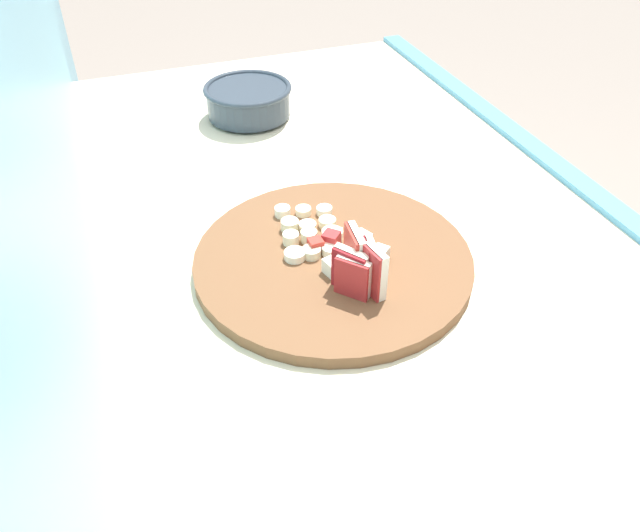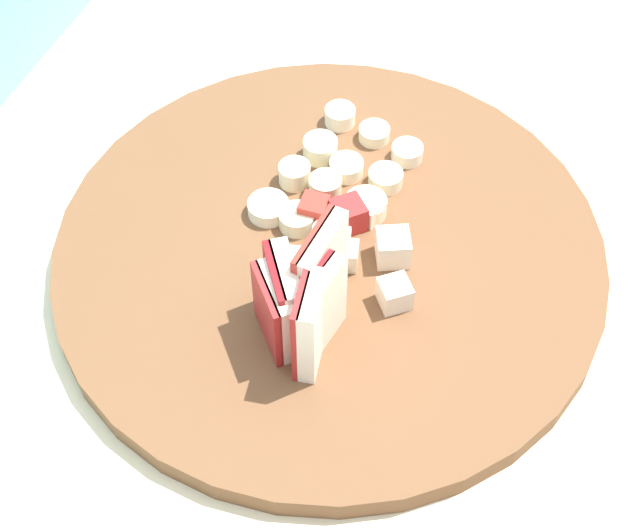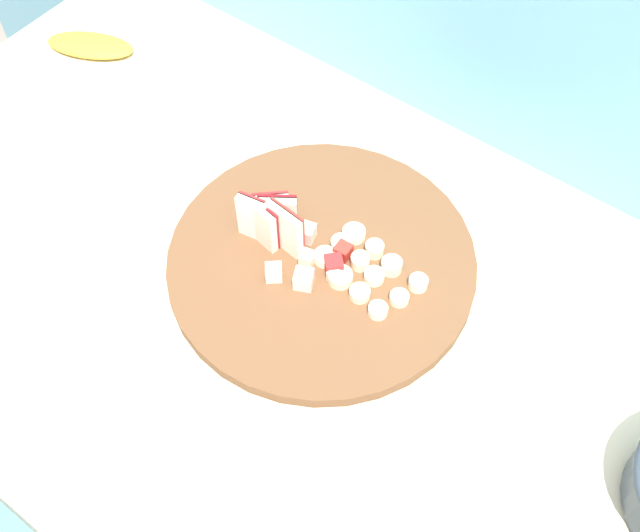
{
  "view_description": "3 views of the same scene",
  "coord_description": "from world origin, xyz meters",
  "px_view_note": "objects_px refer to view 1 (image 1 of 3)",
  "views": [
    {
      "loc": [
        -0.7,
        0.33,
        1.42
      ],
      "look_at": [
        -0.09,
        0.11,
        0.9
      ],
      "focal_mm": 35.71,
      "sensor_mm": 36.0,
      "label": 1
    },
    {
      "loc": [
        -0.45,
        -0.06,
        1.4
      ],
      "look_at": [
        -0.11,
        0.07,
        0.93
      ],
      "focal_mm": 53.71,
      "sensor_mm": 36.0,
      "label": 2
    },
    {
      "loc": [
        0.25,
        -0.35,
        1.66
      ],
      "look_at": [
        -0.05,
        0.05,
        0.93
      ],
      "focal_mm": 43.56,
      "sensor_mm": 36.0,
      "label": 3
    }
  ],
  "objects_px": {
    "cutting_board": "(333,261)",
    "banana_slice_rows": "(309,232)",
    "apple_dice_pile": "(344,248)",
    "ceramic_bowl": "(248,100)",
    "apple_wedge_fan": "(359,267)"
  },
  "relations": [
    {
      "from": "ceramic_bowl",
      "to": "banana_slice_rows",
      "type": "bearing_deg",
      "value": 176.24
    },
    {
      "from": "cutting_board",
      "to": "banana_slice_rows",
      "type": "distance_m",
      "value": 0.06
    },
    {
      "from": "apple_wedge_fan",
      "to": "ceramic_bowl",
      "type": "relative_size",
      "value": 0.53
    },
    {
      "from": "banana_slice_rows",
      "to": "ceramic_bowl",
      "type": "xyz_separation_m",
      "value": [
        0.43,
        -0.03,
        0.01
      ]
    },
    {
      "from": "apple_wedge_fan",
      "to": "apple_dice_pile",
      "type": "distance_m",
      "value": 0.07
    },
    {
      "from": "cutting_board",
      "to": "apple_wedge_fan",
      "type": "xyz_separation_m",
      "value": [
        -0.07,
        -0.01,
        0.04
      ]
    },
    {
      "from": "cutting_board",
      "to": "banana_slice_rows",
      "type": "bearing_deg",
      "value": 16.27
    },
    {
      "from": "cutting_board",
      "to": "ceramic_bowl",
      "type": "distance_m",
      "value": 0.48
    },
    {
      "from": "cutting_board",
      "to": "apple_dice_pile",
      "type": "distance_m",
      "value": 0.02
    },
    {
      "from": "ceramic_bowl",
      "to": "apple_wedge_fan",
      "type": "bearing_deg",
      "value": 179.54
    },
    {
      "from": "apple_dice_pile",
      "to": "banana_slice_rows",
      "type": "xyz_separation_m",
      "value": [
        0.05,
        0.03,
        -0.0
      ]
    },
    {
      "from": "ceramic_bowl",
      "to": "apple_dice_pile",
      "type": "bearing_deg",
      "value": -179.61
    },
    {
      "from": "apple_dice_pile",
      "to": "banana_slice_rows",
      "type": "distance_m",
      "value": 0.06
    },
    {
      "from": "cutting_board",
      "to": "banana_slice_rows",
      "type": "height_order",
      "value": "banana_slice_rows"
    },
    {
      "from": "apple_dice_pile",
      "to": "banana_slice_rows",
      "type": "bearing_deg",
      "value": 29.93
    }
  ]
}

